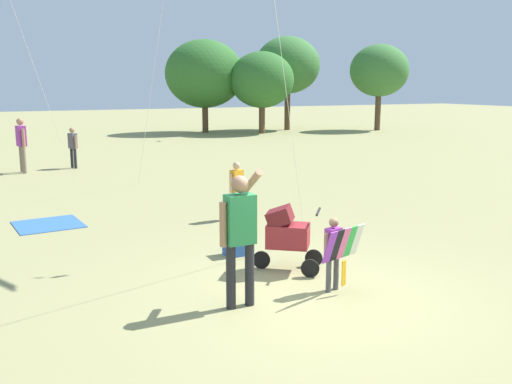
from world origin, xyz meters
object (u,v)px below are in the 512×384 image
(person_couple_left, at_px, (21,141))
(cooler_box, at_px, (238,245))
(person_sitting_far, at_px, (73,144))
(person_adult_flyer, at_px, (240,229))
(child_with_butterfly_kite, at_px, (335,247))
(person_red_shirt, at_px, (237,186))
(picnic_blanket, at_px, (48,224))
(stroller, at_px, (287,233))

(person_couple_left, relative_size, cooler_box, 3.99)
(person_sitting_far, bearing_deg, person_adult_flyer, -89.54)
(person_adult_flyer, xyz_separation_m, person_sitting_far, (-0.11, 13.84, -0.22))
(person_sitting_far, xyz_separation_m, person_couple_left, (-1.65, -0.36, 0.23))
(child_with_butterfly_kite, relative_size, cooler_box, 2.36)
(person_adult_flyer, height_order, person_red_shirt, person_adult_flyer)
(person_sitting_far, distance_m, picnic_blanket, 8.35)
(stroller, distance_m, person_red_shirt, 3.53)
(child_with_butterfly_kite, bearing_deg, person_red_shirt, 83.47)
(person_red_shirt, bearing_deg, person_sitting_far, 102.33)
(person_adult_flyer, height_order, stroller, person_adult_flyer)
(person_adult_flyer, relative_size, cooler_box, 4.05)
(person_red_shirt, xyz_separation_m, person_couple_left, (-3.69, 8.99, 0.32))
(child_with_butterfly_kite, height_order, stroller, child_with_butterfly_kite)
(picnic_blanket, bearing_deg, stroller, -56.97)
(person_couple_left, bearing_deg, picnic_blanket, -90.27)
(stroller, height_order, person_sitting_far, person_sitting_far)
(cooler_box, bearing_deg, person_sitting_far, 94.92)
(person_sitting_far, bearing_deg, stroller, -83.93)
(person_adult_flyer, height_order, picnic_blanket, person_adult_flyer)
(person_red_shirt, bearing_deg, cooler_box, -113.55)
(person_couple_left, distance_m, picnic_blanket, 7.84)
(stroller, xyz_separation_m, person_red_shirt, (0.68, 3.46, 0.13))
(stroller, relative_size, cooler_box, 2.32)
(person_adult_flyer, relative_size, stroller, 1.75)
(cooler_box, bearing_deg, person_adult_flyer, -113.07)
(stroller, relative_size, person_red_shirt, 0.84)
(person_couple_left, distance_m, cooler_box, 11.71)
(person_sitting_far, bearing_deg, person_red_shirt, -77.67)
(person_sitting_far, bearing_deg, picnic_blanket, -101.70)
(child_with_butterfly_kite, xyz_separation_m, person_couple_left, (-3.17, 13.55, 0.42))
(stroller, distance_m, picnic_blanket, 5.62)
(person_adult_flyer, bearing_deg, child_with_butterfly_kite, -3.03)
(picnic_blanket, bearing_deg, person_sitting_far, 78.30)
(stroller, distance_m, cooler_box, 1.22)
(person_adult_flyer, xyz_separation_m, stroller, (1.25, 1.03, -0.44))
(person_adult_flyer, relative_size, person_sitting_far, 1.29)
(person_sitting_far, bearing_deg, child_with_butterfly_kite, -83.75)
(stroller, relative_size, person_couple_left, 0.58)
(person_red_shirt, relative_size, person_sitting_far, 0.88)
(person_adult_flyer, bearing_deg, person_sitting_far, 90.46)
(person_sitting_far, height_order, picnic_blanket, person_sitting_far)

